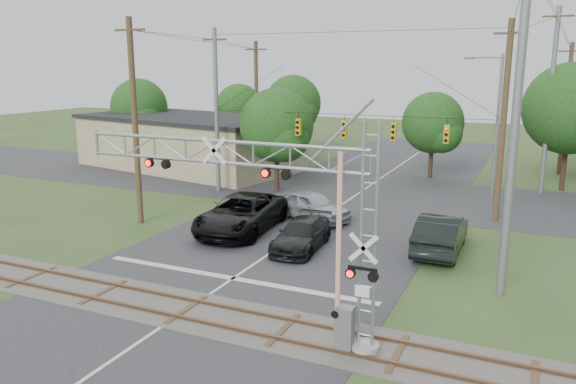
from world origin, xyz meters
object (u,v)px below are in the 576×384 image
at_px(crossing_gantry, 272,204).
at_px(car_dark, 302,235).
at_px(commercial_building, 189,142).
at_px(streetlight, 495,119).
at_px(sedan_silver, 312,206).
at_px(traffic_signal_span, 359,120).
at_px(pickup_black, 241,214).

distance_m(crossing_gantry, car_dark, 10.02).
distance_m(commercial_building, streetlight, 25.88).
height_order(car_dark, sedan_silver, sedan_silver).
relative_size(traffic_signal_span, streetlight, 1.99).
bearing_deg(sedan_silver, commercial_building, 75.63).
distance_m(crossing_gantry, commercial_building, 33.38).
bearing_deg(commercial_building, pickup_black, -37.06).
bearing_deg(crossing_gantry, car_dark, 106.96).
height_order(car_dark, commercial_building, commercial_building).
bearing_deg(traffic_signal_span, crossing_gantry, -81.20).
height_order(traffic_signal_span, sedan_silver, traffic_signal_span).
bearing_deg(car_dark, streetlight, 60.79).
bearing_deg(commercial_building, streetlight, 8.76).
bearing_deg(traffic_signal_span, pickup_black, -116.85).
distance_m(car_dark, commercial_building, 25.01).
height_order(crossing_gantry, car_dark, crossing_gantry).
bearing_deg(car_dark, crossing_gantry, -77.19).
height_order(pickup_black, streetlight, streetlight).
bearing_deg(crossing_gantry, streetlight, 79.11).
height_order(traffic_signal_span, pickup_black, traffic_signal_span).
relative_size(crossing_gantry, streetlight, 1.13).
distance_m(pickup_black, streetlight, 19.20).
relative_size(crossing_gantry, car_dark, 2.20).
distance_m(crossing_gantry, streetlight, 25.31).
bearing_deg(commercial_building, traffic_signal_span, -11.56).
bearing_deg(crossing_gantry, sedan_silver, 106.81).
height_order(traffic_signal_span, commercial_building, traffic_signal_span).
height_order(car_dark, streetlight, streetlight).
bearing_deg(pickup_black, commercial_building, 126.65).
bearing_deg(streetlight, commercial_building, 177.57).
xyz_separation_m(crossing_gantry, car_dark, (-2.70, 8.85, -3.85)).
relative_size(pickup_black, commercial_building, 0.34).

